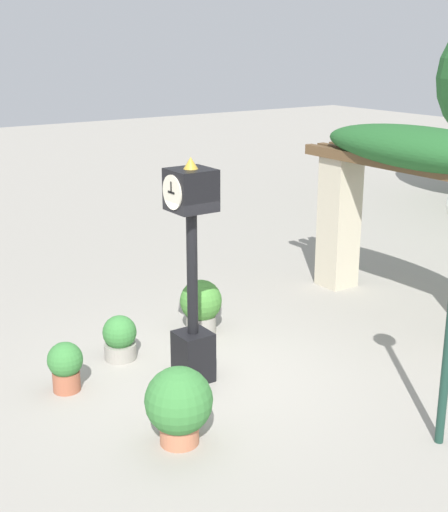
# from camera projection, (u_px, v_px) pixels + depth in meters

# --- Properties ---
(ground_plane) EXTENTS (60.00, 60.00, 0.00)m
(ground_plane) POSITION_uv_depth(u_px,v_px,m) (207.00, 376.00, 9.77)
(ground_plane) COLOR gray
(pedestal_clock) EXTENTS (0.53, 0.58, 3.04)m
(pedestal_clock) POSITION_uv_depth(u_px,v_px,m) (192.00, 269.00, 9.21)
(pedestal_clock) COLOR black
(pedestal_clock) RESTS_ON ground
(pergola) EXTENTS (4.83, 1.18, 3.12)m
(pergola) POSITION_uv_depth(u_px,v_px,m) (422.00, 180.00, 11.30)
(pergola) COLOR #BCB299
(pergola) RESTS_ON ground
(potted_plant_near_left) EXTENTS (0.47, 0.47, 0.67)m
(potted_plant_near_left) POSITION_uv_depth(u_px,v_px,m) (65.00, 365.00, 9.28)
(potted_plant_near_left) COLOR #9E563D
(potted_plant_near_left) RESTS_ON ground
(potted_plant_near_right) EXTENTS (0.49, 0.49, 0.65)m
(potted_plant_near_right) POSITION_uv_depth(u_px,v_px,m) (120.00, 338.00, 10.23)
(potted_plant_near_right) COLOR gray
(potted_plant_near_right) RESTS_ON ground
(potted_plant_far_left) EXTENTS (0.78, 0.78, 0.92)m
(potted_plant_far_left) POSITION_uv_depth(u_px,v_px,m) (179.00, 404.00, 8.02)
(potted_plant_far_left) COLOR #B26B4C
(potted_plant_far_left) RESTS_ON ground
(potted_plant_far_right) EXTENTS (0.66, 0.66, 0.86)m
(potted_plant_far_right) POSITION_uv_depth(u_px,v_px,m) (201.00, 305.00, 11.08)
(potted_plant_far_right) COLOR gray
(potted_plant_far_right) RESTS_ON ground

